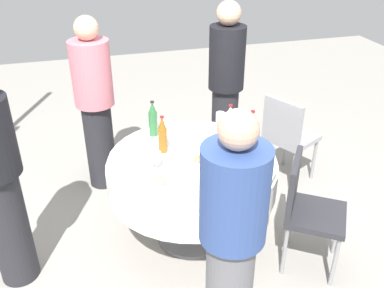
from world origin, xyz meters
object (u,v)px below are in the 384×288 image
bottle_green_north (153,120)px  dining_table (192,175)px  bottle_amber_south (163,135)px  bottle_clear_mid (230,124)px  person_mid (226,83)px  chair_far (287,133)px  wine_glass_rear (156,157)px  plate_west (160,183)px  chair_front (306,205)px  plate_near (199,161)px  bottle_green_rear (252,127)px  wine_glass_far (219,161)px  person_inner (95,103)px  bottle_amber_inner (232,141)px  wine_glass_north (220,118)px  plate_east (194,141)px  person_south (232,244)px

bottle_green_north → dining_table: bearing=25.5°
bottle_amber_south → bottle_clear_mid: bearing=91.7°
person_mid → chair_far: size_ratio=1.87×
bottle_green_north → wine_glass_rear: 0.51m
bottle_clear_mid → plate_west: size_ratio=1.41×
chair_far → chair_front: (1.01, -0.37, 0.00)m
bottle_amber_south → plate_near: 0.33m
dining_table → plate_west: bearing=-47.3°
bottle_green_rear → chair_far: 0.75m
bottle_amber_south → person_mid: person_mid is taller
bottle_amber_south → wine_glass_far: bearing=36.0°
dining_table → person_mid: (-1.07, 0.64, 0.27)m
wine_glass_rear → person_inner: person_inner is taller
wine_glass_rear → person_inner: 1.11m
bottle_green_rear → plate_near: bearing=-66.9°
bottle_amber_inner → wine_glass_rear: 0.56m
chair_far → bottle_amber_south: bearing=-99.3°
bottle_amber_south → bottle_green_north: bottle_green_north is taller
bottle_amber_inner → plate_near: size_ratio=1.37×
wine_glass_north → person_inner: size_ratio=0.09×
wine_glass_far → person_inner: person_inner is taller
bottle_clear_mid → chair_far: bottle_clear_mid is taller
wine_glass_north → wine_glass_far: wine_glass_far is taller
dining_table → plate_east: size_ratio=5.27×
bottle_green_north → wine_glass_rear: bottle_green_north is taller
wine_glass_rear → plate_west: 0.21m
plate_west → person_inner: bearing=-165.7°
wine_glass_north → person_mid: 0.74m
dining_table → bottle_amber_south: 0.37m
bottle_amber_inner → person_south: 1.02m
wine_glass_rear → plate_near: bearing=91.3°
bottle_green_rear → person_inner: bearing=-126.7°
person_south → person_inner: person_inner is taller
plate_near → plate_west: same height
person_mid → bottle_green_north: bearing=-111.5°
dining_table → person_south: bearing=-4.0°
bottle_green_north → plate_west: bearing=-7.7°
bottle_amber_inner → bottle_clear_mid: bearing=164.6°
bottle_green_rear → plate_east: (-0.09, -0.44, -0.11)m
bottle_amber_inner → person_mid: (-1.14, 0.36, -0.02)m
dining_table → chair_far: (-0.54, 1.06, -0.07)m
dining_table → wine_glass_rear: 0.38m
plate_near → chair_front: 0.81m
chair_far → person_mid: bearing=-168.8°
plate_near → chair_far: size_ratio=0.24×
wine_glass_rear → person_south: size_ratio=0.09×
bottle_amber_south → plate_west: size_ratio=1.32×
chair_far → chair_front: bearing=-46.7°
person_mid → plate_near: bearing=-87.2°
person_mid → chair_front: bearing=-57.2°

